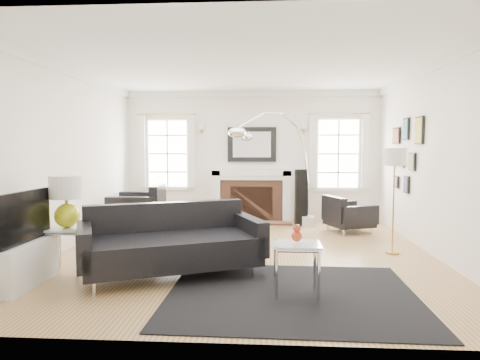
# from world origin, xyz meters

# --- Properties ---
(floor) EXTENTS (6.00, 6.00, 0.00)m
(floor) POSITION_xyz_m (0.00, 0.00, 0.00)
(floor) COLOR olive
(floor) RESTS_ON ground
(back_wall) EXTENTS (5.50, 0.04, 2.80)m
(back_wall) POSITION_xyz_m (0.00, 3.00, 1.40)
(back_wall) COLOR white
(back_wall) RESTS_ON floor
(front_wall) EXTENTS (5.50, 0.04, 2.80)m
(front_wall) POSITION_xyz_m (0.00, -3.00, 1.40)
(front_wall) COLOR white
(front_wall) RESTS_ON floor
(left_wall) EXTENTS (0.04, 6.00, 2.80)m
(left_wall) POSITION_xyz_m (-2.75, 0.00, 1.40)
(left_wall) COLOR white
(left_wall) RESTS_ON floor
(right_wall) EXTENTS (0.04, 6.00, 2.80)m
(right_wall) POSITION_xyz_m (2.75, 0.00, 1.40)
(right_wall) COLOR white
(right_wall) RESTS_ON floor
(ceiling) EXTENTS (5.50, 6.00, 0.02)m
(ceiling) POSITION_xyz_m (0.00, 0.00, 2.80)
(ceiling) COLOR white
(ceiling) RESTS_ON back_wall
(crown_molding) EXTENTS (5.50, 6.00, 0.12)m
(crown_molding) POSITION_xyz_m (0.00, 0.00, 2.74)
(crown_molding) COLOR white
(crown_molding) RESTS_ON back_wall
(fireplace) EXTENTS (1.70, 0.69, 1.11)m
(fireplace) POSITION_xyz_m (0.00, 2.79, 0.54)
(fireplace) COLOR white
(fireplace) RESTS_ON floor
(mantel_mirror) EXTENTS (1.05, 0.07, 0.75)m
(mantel_mirror) POSITION_xyz_m (0.00, 2.95, 1.65)
(mantel_mirror) COLOR black
(mantel_mirror) RESTS_ON back_wall
(window_left) EXTENTS (1.24, 0.15, 1.62)m
(window_left) POSITION_xyz_m (-1.85, 2.95, 1.46)
(window_left) COLOR white
(window_left) RESTS_ON back_wall
(window_right) EXTENTS (1.24, 0.15, 1.62)m
(window_right) POSITION_xyz_m (1.85, 2.95, 1.46)
(window_right) COLOR white
(window_right) RESTS_ON back_wall
(gallery_wall) EXTENTS (0.04, 1.73, 1.29)m
(gallery_wall) POSITION_xyz_m (2.72, 1.30, 1.53)
(gallery_wall) COLOR black
(gallery_wall) RESTS_ON right_wall
(tv_unit) EXTENTS (0.35, 1.00, 1.09)m
(tv_unit) POSITION_xyz_m (-2.44, -1.70, 0.33)
(tv_unit) COLOR white
(tv_unit) RESTS_ON floor
(area_rug) EXTENTS (2.68, 2.25, 0.01)m
(area_rug) POSITION_xyz_m (0.60, -1.81, 0.01)
(area_rug) COLOR black
(area_rug) RESTS_ON floor
(sofa) EXTENTS (2.39, 1.77, 0.71)m
(sofa) POSITION_xyz_m (-0.86, -1.15, 0.39)
(sofa) COLOR black
(sofa) RESTS_ON floor
(armchair_left) EXTENTS (1.01, 1.11, 0.71)m
(armchair_left) POSITION_xyz_m (-2.13, 1.79, 0.40)
(armchair_left) COLOR black
(armchair_left) RESTS_ON floor
(armchair_right) EXTENTS (0.98, 1.04, 0.56)m
(armchair_right) POSITION_xyz_m (1.82, 1.72, 0.31)
(armchair_right) COLOR black
(armchair_right) RESTS_ON floor
(coffee_table) EXTENTS (0.79, 0.79, 0.35)m
(coffee_table) POSITION_xyz_m (-0.67, -0.01, 0.32)
(coffee_table) COLOR silver
(coffee_table) RESTS_ON floor
(side_table_left) EXTENTS (0.51, 0.51, 0.57)m
(side_table_left) POSITION_xyz_m (-2.20, -1.11, 0.46)
(side_table_left) COLOR silver
(side_table_left) RESTS_ON floor
(nesting_table) EXTENTS (0.51, 0.43, 0.56)m
(nesting_table) POSITION_xyz_m (0.65, -1.83, 0.44)
(nesting_table) COLOR silver
(nesting_table) RESTS_ON floor
(gourd_lamp) EXTENTS (0.41, 0.41, 0.66)m
(gourd_lamp) POSITION_xyz_m (-2.20, -1.11, 0.95)
(gourd_lamp) COLOR #CDD01A
(gourd_lamp) RESTS_ON side_table_left
(orange_vase) EXTENTS (0.12, 0.12, 0.18)m
(orange_vase) POSITION_xyz_m (0.65, -1.83, 0.66)
(orange_vase) COLOR #B53417
(orange_vase) RESTS_ON nesting_table
(arc_floor_lamp) EXTENTS (1.65, 1.53, 2.33)m
(arc_floor_lamp) POSITION_xyz_m (0.48, 1.79, 1.26)
(arc_floor_lamp) COLOR silver
(arc_floor_lamp) RESTS_ON floor
(stick_floor_lamp) EXTENTS (0.32, 0.32, 1.57)m
(stick_floor_lamp) POSITION_xyz_m (2.20, 0.08, 1.36)
(stick_floor_lamp) COLOR #AA833B
(stick_floor_lamp) RESTS_ON floor
(speaker_tower) EXTENTS (0.24, 0.24, 1.14)m
(speaker_tower) POSITION_xyz_m (1.02, 2.40, 0.57)
(speaker_tower) COLOR black
(speaker_tower) RESTS_ON floor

